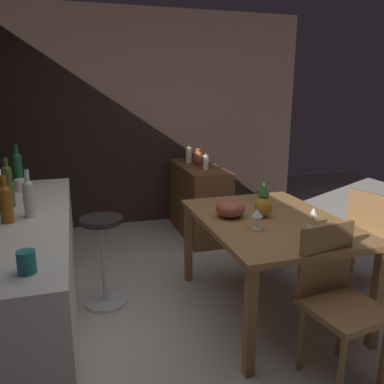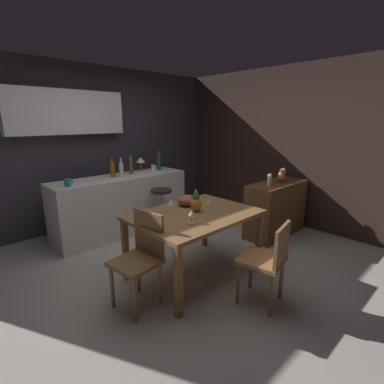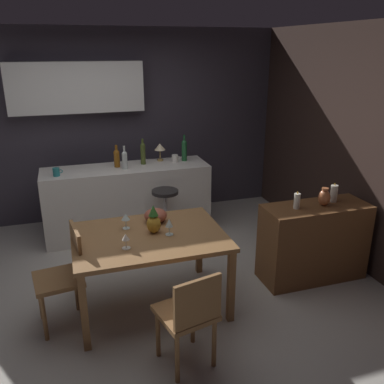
{
  "view_description": "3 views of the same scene",
  "coord_description": "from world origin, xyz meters",
  "px_view_note": "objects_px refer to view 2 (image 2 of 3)",
  "views": [
    {
      "loc": [
        -2.3,
        1.0,
        1.65
      ],
      "look_at": [
        0.49,
        0.15,
        0.89
      ],
      "focal_mm": 36.35,
      "sensor_mm": 36.0,
      "label": 1
    },
    {
      "loc": [
        -1.94,
        -2.48,
        1.74
      ],
      "look_at": [
        0.67,
        0.26,
        0.77
      ],
      "focal_mm": 26.44,
      "sensor_mm": 36.0,
      "label": 2
    },
    {
      "loc": [
        -0.51,
        -3.67,
        2.35
      ],
      "look_at": [
        0.73,
        0.27,
        0.88
      ],
      "focal_mm": 38.33,
      "sensor_mm": 36.0,
      "label": 3
    }
  ],
  "objects_px": {
    "wine_glass_center": "(171,203)",
    "vase_copper": "(281,177)",
    "pineapple_centerpiece": "(196,202)",
    "dining_table": "(195,220)",
    "wine_bottle_clear": "(121,169)",
    "pillar_candle_short": "(270,180)",
    "cup_white": "(153,168)",
    "wine_bottle_olive": "(131,164)",
    "pillar_candle_tall": "(283,174)",
    "counter_lamp": "(141,161)",
    "wine_glass_left": "(192,214)",
    "bar_stool": "(162,211)",
    "chair_near_window": "(141,255)",
    "wine_bottle_green": "(159,161)",
    "chair_by_doorway": "(268,259)",
    "wine_bottle_amber": "(112,169)",
    "sideboard_cabinet": "(276,209)",
    "fruit_bowl": "(187,200)",
    "wine_glass_right": "(209,201)",
    "cup_teal": "(68,183)"
  },
  "relations": [
    {
      "from": "wine_glass_center",
      "to": "vase_copper",
      "type": "bearing_deg",
      "value": -6.48
    },
    {
      "from": "pineapple_centerpiece",
      "to": "dining_table",
      "type": "bearing_deg",
      "value": -147.38
    },
    {
      "from": "wine_bottle_clear",
      "to": "pillar_candle_short",
      "type": "distance_m",
      "value": 2.2
    },
    {
      "from": "pineapple_centerpiece",
      "to": "cup_white",
      "type": "xyz_separation_m",
      "value": [
        0.67,
        1.72,
        0.09
      ]
    },
    {
      "from": "wine_bottle_olive",
      "to": "wine_bottle_clear",
      "type": "distance_m",
      "value": 0.3
    },
    {
      "from": "cup_white",
      "to": "pillar_candle_tall",
      "type": "bearing_deg",
      "value": -54.22
    },
    {
      "from": "counter_lamp",
      "to": "pillar_candle_tall",
      "type": "xyz_separation_m",
      "value": [
        1.41,
        -1.83,
        -0.17
      ]
    },
    {
      "from": "wine_glass_left",
      "to": "wine_glass_center",
      "type": "bearing_deg",
      "value": 81.18
    },
    {
      "from": "cup_white",
      "to": "pillar_candle_short",
      "type": "relative_size",
      "value": 0.63
    },
    {
      "from": "wine_glass_center",
      "to": "pillar_candle_short",
      "type": "bearing_deg",
      "value": -7.13
    },
    {
      "from": "bar_stool",
      "to": "counter_lamp",
      "type": "height_order",
      "value": "counter_lamp"
    },
    {
      "from": "chair_near_window",
      "to": "wine_bottle_green",
      "type": "relative_size",
      "value": 2.6
    },
    {
      "from": "bar_stool",
      "to": "wine_glass_center",
      "type": "distance_m",
      "value": 1.26
    },
    {
      "from": "dining_table",
      "to": "chair_near_window",
      "type": "relative_size",
      "value": 1.5
    },
    {
      "from": "dining_table",
      "to": "wine_glass_left",
      "type": "bearing_deg",
      "value": -139.63
    },
    {
      "from": "wine_glass_center",
      "to": "wine_bottle_olive",
      "type": "bearing_deg",
      "value": 73.12
    },
    {
      "from": "chair_by_doorway",
      "to": "wine_glass_left",
      "type": "relative_size",
      "value": 6.17
    },
    {
      "from": "wine_glass_center",
      "to": "counter_lamp",
      "type": "distance_m",
      "value": 1.84
    },
    {
      "from": "bar_stool",
      "to": "cup_white",
      "type": "bearing_deg",
      "value": 63.61
    },
    {
      "from": "pillar_candle_tall",
      "to": "pillar_candle_short",
      "type": "xyz_separation_m",
      "value": [
        -0.46,
        -0.05,
        -0.01
      ]
    },
    {
      "from": "dining_table",
      "to": "cup_white",
      "type": "distance_m",
      "value": 1.92
    },
    {
      "from": "pillar_candle_short",
      "to": "pineapple_centerpiece",
      "type": "bearing_deg",
      "value": 178.18
    },
    {
      "from": "bar_stool",
      "to": "wine_bottle_amber",
      "type": "distance_m",
      "value": 0.98
    },
    {
      "from": "chair_by_doorway",
      "to": "wine_bottle_amber",
      "type": "relative_size",
      "value": 2.93
    },
    {
      "from": "wine_bottle_clear",
      "to": "pillar_candle_tall",
      "type": "distance_m",
      "value": 2.49
    },
    {
      "from": "sideboard_cabinet",
      "to": "pillar_candle_short",
      "type": "height_order",
      "value": "pillar_candle_short"
    },
    {
      "from": "pineapple_centerpiece",
      "to": "wine_bottle_clear",
      "type": "xyz_separation_m",
      "value": [
        -0.01,
        1.59,
        0.17
      ]
    },
    {
      "from": "fruit_bowl",
      "to": "pillar_candle_tall",
      "type": "xyz_separation_m",
      "value": [
        1.84,
        -0.23,
        0.1
      ]
    },
    {
      "from": "bar_stool",
      "to": "wine_bottle_amber",
      "type": "bearing_deg",
      "value": 130.53
    },
    {
      "from": "wine_glass_right",
      "to": "cup_white",
      "type": "height_order",
      "value": "cup_white"
    },
    {
      "from": "wine_bottle_amber",
      "to": "cup_white",
      "type": "relative_size",
      "value": 2.47
    },
    {
      "from": "pillar_candle_tall",
      "to": "vase_copper",
      "type": "xyz_separation_m",
      "value": [
        -0.16,
        -0.07,
        -0.0
      ]
    },
    {
      "from": "wine_bottle_clear",
      "to": "vase_copper",
      "type": "distance_m",
      "value": 2.42
    },
    {
      "from": "pineapple_centerpiece",
      "to": "counter_lamp",
      "type": "height_order",
      "value": "counter_lamp"
    },
    {
      "from": "wine_glass_center",
      "to": "counter_lamp",
      "type": "height_order",
      "value": "counter_lamp"
    },
    {
      "from": "sideboard_cabinet",
      "to": "wine_glass_right",
      "type": "xyz_separation_m",
      "value": [
        -1.56,
        -0.04,
        0.44
      ]
    },
    {
      "from": "cup_teal",
      "to": "vase_copper",
      "type": "relative_size",
      "value": 0.6
    },
    {
      "from": "fruit_bowl",
      "to": "wine_glass_left",
      "type": "bearing_deg",
      "value": -127.62
    },
    {
      "from": "wine_glass_left",
      "to": "pillar_candle_short",
      "type": "bearing_deg",
      "value": 6.24
    },
    {
      "from": "wine_glass_right",
      "to": "pineapple_centerpiece",
      "type": "xyz_separation_m",
      "value": [
        -0.12,
        0.09,
        0.0
      ]
    },
    {
      "from": "fruit_bowl",
      "to": "wine_bottle_amber",
      "type": "distance_m",
      "value": 1.51
    },
    {
      "from": "wine_glass_center",
      "to": "pineapple_centerpiece",
      "type": "bearing_deg",
      "value": -35.46
    },
    {
      "from": "sideboard_cabinet",
      "to": "cup_white",
      "type": "height_order",
      "value": "cup_white"
    },
    {
      "from": "wine_glass_right",
      "to": "pillar_candle_tall",
      "type": "relative_size",
      "value": 0.76
    },
    {
      "from": "fruit_bowl",
      "to": "wine_bottle_clear",
      "type": "xyz_separation_m",
      "value": [
        -0.08,
        1.36,
        0.22
      ]
    },
    {
      "from": "wine_glass_right",
      "to": "cup_white",
      "type": "distance_m",
      "value": 1.89
    },
    {
      "from": "sideboard_cabinet",
      "to": "wine_bottle_green",
      "type": "xyz_separation_m",
      "value": [
        -0.88,
        1.79,
        0.65
      ]
    },
    {
      "from": "pineapple_centerpiece",
      "to": "wine_bottle_green",
      "type": "xyz_separation_m",
      "value": [
        0.81,
        1.75,
        0.2
      ]
    },
    {
      "from": "wine_glass_left",
      "to": "counter_lamp",
      "type": "distance_m",
      "value": 2.23
    },
    {
      "from": "sideboard_cabinet",
      "to": "pillar_candle_short",
      "type": "xyz_separation_m",
      "value": [
        -0.24,
        -0.0,
        0.49
      ]
    }
  ]
}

